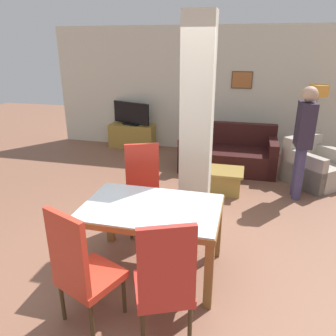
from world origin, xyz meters
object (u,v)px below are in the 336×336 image
object	(u,v)px
sofa	(228,154)
bottle	(206,161)
tv_stand	(132,136)
armchair	(313,168)
dining_chair_far_left	(143,187)
dining_table	(151,221)
coffee_table	(219,180)
dining_chair_near_left	(81,268)
floor_lamp	(318,98)
tv_screen	(131,114)
dining_chair_near_right	(165,280)
standing_person	(304,136)

from	to	relation	value
sofa	bottle	size ratio (longest dim) A/B	6.93
tv_stand	armchair	bearing A→B (deg)	-18.73
sofa	dining_chair_far_left	bearing A→B (deg)	69.76
dining_table	armchair	distance (m)	3.62
armchair	dining_table	bearing A→B (deg)	12.66
coffee_table	bottle	world-z (taller)	bottle
dining_table	sofa	distance (m)	3.40
bottle	armchair	bearing A→B (deg)	19.85
dining_chair_near_left	dining_table	bearing A→B (deg)	90.00
dining_chair_far_left	armchair	world-z (taller)	dining_chair_far_left
dining_chair_near_left	bottle	xyz separation A→B (m)	(0.62, 3.15, -0.10)
floor_lamp	dining_table	bearing A→B (deg)	-118.79
dining_chair_far_left	floor_lamp	size ratio (longest dim) A/B	0.71
dining_table	floor_lamp	size ratio (longest dim) A/B	0.88
bottle	dining_chair_far_left	bearing A→B (deg)	-113.04
tv_screen	dining_chair_near_right	bearing A→B (deg)	132.03
tv_screen	floor_lamp	bearing A→B (deg)	-165.20
armchair	standing_person	size ratio (longest dim) A/B	0.67
dining_chair_near_left	sofa	bearing A→B (deg)	100.11
sofa	coffee_table	bearing A→B (deg)	86.58
dining_table	tv_screen	size ratio (longest dim) A/B	1.49
floor_lamp	standing_person	distance (m)	1.71
sofa	standing_person	bearing A→B (deg)	138.03
dining_table	floor_lamp	distance (m)	4.53
dining_chair_near_right	sofa	size ratio (longest dim) A/B	0.63
dining_chair_near_left	tv_screen	distance (m)	5.29
dining_chair_far_left	tv_stand	distance (m)	3.69
sofa	tv_stand	distance (m)	2.48
dining_chair_far_left	standing_person	bearing A→B (deg)	-168.21
dining_chair_near_right	coffee_table	distance (m)	3.09
dining_table	armchair	size ratio (longest dim) A/B	1.21
standing_person	armchair	bearing A→B (deg)	-31.19
dining_chair_far_left	floor_lamp	xyz separation A→B (m)	(2.51, 3.08, 0.77)
armchair	tv_screen	bearing A→B (deg)	-60.87
sofa	tv_stand	world-z (taller)	sofa
coffee_table	tv_stand	size ratio (longest dim) A/B	0.75
dining_chair_far_left	sofa	xyz separation A→B (m)	(0.92, 2.51, -0.29)
dining_chair_near_left	tv_screen	xyz separation A→B (m)	(-1.38, 5.10, 0.22)
armchair	floor_lamp	bearing A→B (deg)	-136.33
dining_chair_far_left	dining_chair_near_left	size ratio (longest dim) A/B	1.00
floor_lamp	coffee_table	bearing A→B (deg)	-134.30
dining_chair_near_right	dining_chair_near_left	bearing A→B (deg)	158.36
bottle	floor_lamp	world-z (taller)	floor_lamp
dining_chair_near_left	floor_lamp	distance (m)	5.44
armchair	tv_stand	distance (m)	4.03
dining_chair_far_left	sofa	size ratio (longest dim) A/B	0.63
dining_chair_near_right	floor_lamp	xyz separation A→B (m)	(1.79, 4.75, 0.77)
dining_chair_near_right	dining_chair_far_left	bearing A→B (deg)	90.11
dining_table	coffee_table	world-z (taller)	dining_table
tv_stand	sofa	bearing A→B (deg)	-21.39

